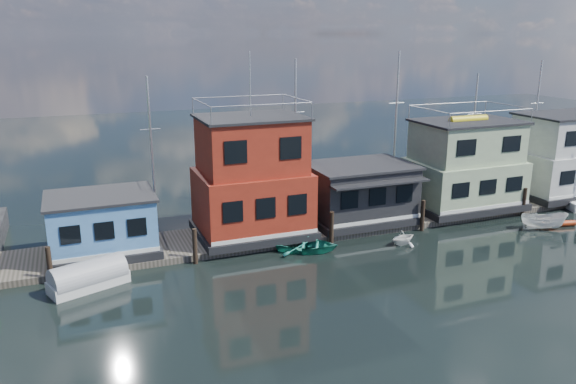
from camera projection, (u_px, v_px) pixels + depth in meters
name	position (u px, v px, depth m)	size (l,w,h in m)	color
ground	(473.00, 292.00, 29.96)	(160.00, 160.00, 0.00)	black
dock	(364.00, 221.00, 40.66)	(48.00, 5.00, 0.40)	#595147
houseboat_blue	(102.00, 224.00, 33.80)	(6.40, 4.90, 3.66)	black
houseboat_red	(252.00, 180.00, 36.62)	(7.40, 5.90, 11.86)	black
houseboat_dark	(359.00, 192.00, 39.86)	(7.40, 6.10, 4.06)	black
houseboat_green	(464.00, 166.00, 42.73)	(8.40, 5.90, 7.03)	black
houseboat_white	(564.00, 156.00, 46.24)	(8.40, 5.90, 6.66)	black
pilings	(381.00, 221.00, 37.79)	(42.28, 0.28, 2.20)	#2D2116
background_masts	(382.00, 131.00, 46.25)	(36.40, 0.16, 12.00)	silver
motorboat	(544.00, 221.00, 39.31)	(1.21, 3.23, 1.25)	white
red_kayak	(556.00, 224.00, 40.03)	(0.41, 0.41, 2.82)	#AA3212
dinghy_teal	(307.00, 245.00, 35.46)	(2.81, 3.94, 0.82)	#248573
tarp_runabout	(88.00, 277.00, 30.27)	(4.39, 2.92, 1.66)	silver
dinghy_white	(403.00, 237.00, 36.52)	(1.66, 1.92, 1.01)	white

